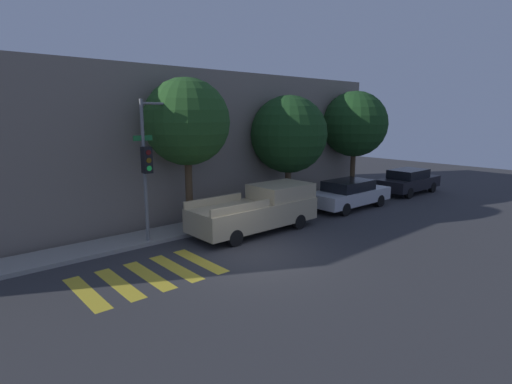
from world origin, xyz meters
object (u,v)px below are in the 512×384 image
object	(u,v)px
tree_midblock	(289,135)
tree_far_end	(355,124)
tree_near_corner	(187,122)
pickup_truck	(260,209)
sedan_middle	(409,181)
sedan_near_corner	(349,194)
traffic_light_pole	(154,150)

from	to	relation	value
tree_midblock	tree_far_end	xyz separation A→B (m)	(5.33, 0.00, 0.41)
tree_near_corner	pickup_truck	bearing A→B (deg)	-45.84
sedan_middle	sedan_near_corner	bearing A→B (deg)	180.00
tree_far_end	sedan_middle	bearing A→B (deg)	-36.69
traffic_light_pole	pickup_truck	size ratio (longest dim) A/B	0.96
sedan_near_corner	sedan_middle	distance (m)	5.83
sedan_middle	tree_far_end	bearing A→B (deg)	143.31
sedan_middle	tree_midblock	world-z (taller)	tree_midblock
pickup_truck	tree_far_end	world-z (taller)	tree_far_end
pickup_truck	tree_near_corner	xyz separation A→B (m)	(-1.98, 2.04, 3.40)
sedan_near_corner	tree_far_end	world-z (taller)	tree_far_end
sedan_middle	tree_far_end	world-z (taller)	tree_far_end
sedan_near_corner	sedan_middle	xyz separation A→B (m)	(5.83, 0.00, 0.01)
pickup_truck	sedan_middle	bearing A→B (deg)	-0.00
sedan_middle	tree_midblock	size ratio (longest dim) A/B	0.81
tree_midblock	tree_far_end	distance (m)	5.34
pickup_truck	tree_far_end	bearing A→B (deg)	12.75
tree_near_corner	tree_midblock	bearing A→B (deg)	0.00
pickup_truck	sedan_near_corner	size ratio (longest dim) A/B	1.16
traffic_light_pole	sedan_near_corner	world-z (taller)	traffic_light_pole
traffic_light_pole	tree_near_corner	world-z (taller)	tree_near_corner
tree_far_end	sedan_near_corner	bearing A→B (deg)	-146.55
tree_near_corner	tree_far_end	world-z (taller)	tree_near_corner
sedan_middle	tree_far_end	size ratio (longest dim) A/B	0.75
pickup_truck	sedan_middle	world-z (taller)	pickup_truck
sedan_near_corner	tree_midblock	size ratio (longest dim) A/B	0.84
sedan_near_corner	tree_midblock	distance (m)	4.19
tree_near_corner	tree_far_end	size ratio (longest dim) A/B	1.02
tree_near_corner	tree_midblock	distance (m)	5.70
pickup_truck	tree_far_end	size ratio (longest dim) A/B	0.90
traffic_light_pole	tree_far_end	world-z (taller)	tree_far_end
traffic_light_pole	sedan_near_corner	distance (m)	10.15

